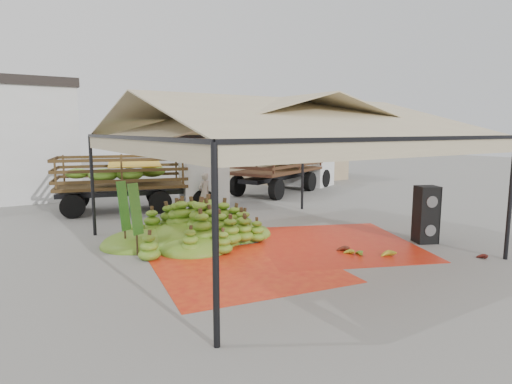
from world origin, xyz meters
TOP-DOWN VIEW (x-y plane):
  - ground at (0.00, 0.00)m, footprint 90.00×90.00m
  - canopy_tent at (0.00, 0.00)m, footprint 8.10×8.10m
  - building_tan at (10.00, 13.00)m, footprint 6.30×5.30m
  - tarp_left at (-1.77, -1.15)m, footprint 4.49×4.33m
  - tarp_right at (1.49, -0.61)m, footprint 5.60×5.71m
  - banana_heap at (-1.70, 1.86)m, footprint 6.33×5.82m
  - hand_yellow_a at (0.97, -1.66)m, footprint 0.47×0.41m
  - hand_yellow_b at (1.67, -2.37)m, footprint 0.61×0.61m
  - hand_red_a at (1.01, -1.41)m, footprint 0.56×0.50m
  - hand_red_b at (3.49, -3.69)m, footprint 0.40×0.34m
  - hand_green at (1.12, -1.79)m, footprint 0.52×0.50m
  - hanging_bunches at (2.42, 1.00)m, footprint 3.24×0.24m
  - speaker_stack at (3.70, -1.92)m, footprint 0.74×0.70m
  - banana_leaves at (-3.63, 1.44)m, footprint 0.96×1.36m
  - vendor at (0.36, 5.42)m, footprint 0.65×0.53m
  - truck_left at (-1.12, 7.23)m, footprint 6.83×3.85m
  - truck_right at (6.88, 8.73)m, footprint 7.63×5.28m

SIDE VIEW (x-z plane):
  - ground at x=0.00m, z-range 0.00..0.00m
  - banana_leaves at x=-3.63m, z-range -1.85..1.85m
  - tarp_left at x=-1.77m, z-range 0.00..0.01m
  - tarp_right at x=1.49m, z-range 0.00..0.01m
  - hand_red_b at x=3.49m, z-range 0.00..0.17m
  - hand_green at x=1.12m, z-range 0.00..0.18m
  - hand_yellow_a at x=0.97m, z-range 0.00..0.18m
  - hand_yellow_b at x=1.67m, z-range 0.00..0.22m
  - hand_red_a at x=1.01m, z-range 0.00..0.22m
  - banana_heap at x=-1.70m, z-range 0.00..1.10m
  - vendor at x=0.36m, z-range 0.00..1.55m
  - speaker_stack at x=3.70m, z-range 0.00..1.61m
  - truck_left at x=-1.12m, z-range 0.26..2.48m
  - truck_right at x=6.88m, z-range 0.29..2.78m
  - building_tan at x=10.00m, z-range 0.02..4.12m
  - hanging_bunches at x=2.42m, z-range 2.52..2.72m
  - canopy_tent at x=0.00m, z-range 1.30..5.30m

